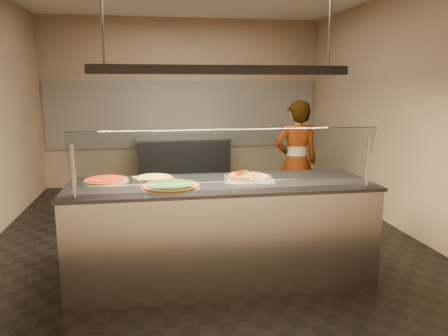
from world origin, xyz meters
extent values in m
cube|color=black|center=(0.00, 0.00, -0.01)|extent=(5.00, 6.00, 0.02)
cube|color=tan|center=(0.00, 3.01, 1.50)|extent=(5.00, 0.02, 3.00)
cube|color=tan|center=(0.00, -3.01, 1.50)|extent=(5.00, 0.02, 3.00)
cube|color=tan|center=(2.51, 0.00, 1.50)|extent=(0.02, 6.00, 3.00)
cube|color=silver|center=(0.00, 2.98, 1.30)|extent=(4.90, 0.02, 1.20)
cube|color=#B7B7BC|center=(0.03, -1.16, 0.45)|extent=(2.77, 0.90, 0.90)
cube|color=#333338|center=(0.03, -1.16, 0.92)|extent=(2.81, 0.94, 0.03)
cylinder|color=#B7B7BC|center=(-1.21, -1.56, 1.15)|extent=(0.03, 0.03, 0.44)
cylinder|color=#B7B7BC|center=(1.26, -1.56, 1.15)|extent=(0.03, 0.03, 0.44)
cube|color=white|center=(0.03, -1.50, 1.23)|extent=(2.57, 0.18, 0.47)
cube|color=silver|center=(0.31, -1.06, 0.93)|extent=(0.53, 0.53, 0.01)
cylinder|color=silver|center=(0.31, -1.06, 0.94)|extent=(0.41, 0.41, 0.01)
cylinder|color=#5B0A05|center=(0.30, -0.97, 0.99)|extent=(0.06, 0.06, 0.01)
cylinder|color=#5B0A05|center=(0.27, -0.96, 0.99)|extent=(0.06, 0.06, 0.01)
cylinder|color=#5B0A05|center=(0.24, -0.96, 0.99)|extent=(0.06, 0.06, 0.01)
cylinder|color=#5B0A05|center=(0.21, -0.99, 0.99)|extent=(0.06, 0.06, 0.01)
cylinder|color=#5B0A05|center=(0.22, -1.04, 0.99)|extent=(0.06, 0.06, 0.01)
cylinder|color=#5B0A05|center=(0.25, -1.05, 0.99)|extent=(0.06, 0.06, 0.01)
cylinder|color=#5B0A05|center=(0.22, -1.07, 0.99)|extent=(0.06, 0.06, 0.01)
cylinder|color=#5B0A05|center=(0.20, -1.11, 0.99)|extent=(0.06, 0.06, 0.01)
cube|color=#19590F|center=(0.30, -1.01, 0.99)|extent=(0.02, 0.02, 0.01)
cube|color=#19590F|center=(0.28, -1.02, 0.99)|extent=(0.02, 0.02, 0.01)
cube|color=#19590F|center=(0.21, -0.99, 0.99)|extent=(0.02, 0.02, 0.01)
cube|color=#19590F|center=(0.24, -1.05, 0.99)|extent=(0.02, 0.01, 0.01)
cube|color=#19590F|center=(0.19, -1.09, 0.99)|extent=(0.02, 0.02, 0.01)
cube|color=#19590F|center=(0.26, -1.08, 0.99)|extent=(0.02, 0.02, 0.01)
cube|color=#19590F|center=(0.27, -1.10, 0.99)|extent=(0.02, 0.01, 0.01)
cube|color=#19590F|center=(0.29, -1.14, 0.99)|extent=(0.02, 0.02, 0.01)
sphere|color=#513014|center=(0.32, -1.17, 0.97)|extent=(0.03, 0.03, 0.03)
sphere|color=#513014|center=(0.35, -1.19, 0.97)|extent=(0.03, 0.03, 0.03)
sphere|color=#513014|center=(0.38, -1.16, 0.97)|extent=(0.03, 0.03, 0.03)
sphere|color=#513014|center=(0.39, -1.15, 0.97)|extent=(0.03, 0.03, 0.03)
sphere|color=#513014|center=(0.35, -1.09, 0.97)|extent=(0.03, 0.03, 0.03)
sphere|color=#513014|center=(0.36, -1.07, 0.97)|extent=(0.03, 0.03, 0.03)
sphere|color=#513014|center=(0.41, -1.06, 0.97)|extent=(0.03, 0.03, 0.03)
sphere|color=#513014|center=(0.42, -1.03, 0.97)|extent=(0.03, 0.03, 0.03)
sphere|color=#513014|center=(0.34, -1.05, 0.97)|extent=(0.03, 0.03, 0.03)
sphere|color=#513014|center=(0.40, -0.98, 0.97)|extent=(0.03, 0.03, 0.03)
sphere|color=#513014|center=(0.39, -0.94, 0.97)|extent=(0.03, 0.03, 0.03)
sphere|color=#513014|center=(0.36, -0.95, 0.97)|extent=(0.03, 0.03, 0.03)
cylinder|color=silver|center=(-0.44, -1.29, 0.93)|extent=(0.52, 0.52, 0.01)
cylinder|color=brown|center=(-0.44, -1.29, 0.95)|extent=(0.49, 0.49, 0.02)
cylinder|color=black|center=(-0.44, -1.29, 0.96)|extent=(0.43, 0.43, 0.01)
cylinder|color=silver|center=(-0.59, -0.92, 0.93)|extent=(0.39, 0.39, 0.01)
cylinder|color=brown|center=(-0.59, -0.92, 0.94)|extent=(0.36, 0.36, 0.02)
cylinder|color=gold|center=(-0.59, -0.92, 0.96)|extent=(0.31, 0.31, 0.01)
cylinder|color=silver|center=(-1.03, -0.93, 0.93)|extent=(0.43, 0.43, 0.01)
cylinder|color=brown|center=(-1.03, -0.93, 0.94)|extent=(0.40, 0.40, 0.02)
cylinder|color=#7D0102|center=(-1.03, -0.93, 0.96)|extent=(0.35, 0.35, 0.01)
cube|color=#B7B7BC|center=(-0.62, -1.05, 0.96)|extent=(0.16, 0.15, 0.00)
cylinder|color=tan|center=(-0.75, -0.99, 0.96)|extent=(0.08, 0.14, 0.02)
cube|color=#333338|center=(-0.06, 2.55, 0.45)|extent=(1.56, 0.70, 0.90)
cube|color=#B7B7BC|center=(-0.06, 2.55, 0.92)|extent=(1.60, 0.74, 0.03)
imported|color=#3E3948|center=(1.30, 0.45, 0.82)|extent=(0.61, 0.41, 1.63)
cube|color=#333338|center=(0.03, -1.16, 1.95)|extent=(2.30, 0.18, 0.08)
cylinder|color=#B7B7BC|center=(-0.97, -1.16, 2.50)|extent=(0.02, 0.02, 1.01)
cylinder|color=#B7B7BC|center=(1.03, -1.16, 2.50)|extent=(0.02, 0.02, 1.01)
camera|label=1|loc=(-0.59, -5.06, 1.81)|focal=35.00mm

